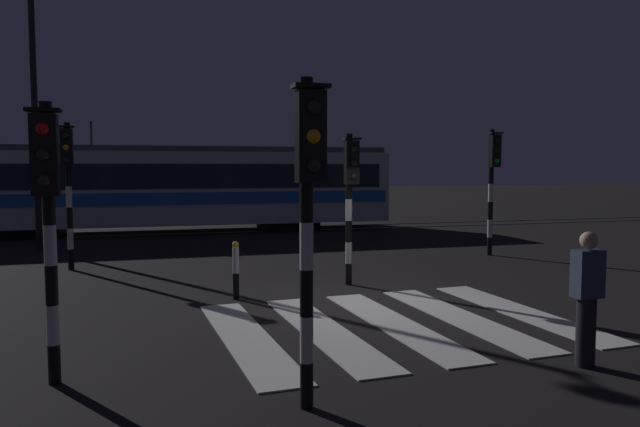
# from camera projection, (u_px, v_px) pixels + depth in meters

# --- Properties ---
(ground_plane) EXTENTS (120.00, 120.00, 0.00)m
(ground_plane) POSITION_uv_depth(u_px,v_px,m) (362.00, 303.00, 11.18)
(ground_plane) COLOR black
(rail_near) EXTENTS (80.00, 0.12, 0.03)m
(rail_near) POSITION_uv_depth(u_px,v_px,m) (251.00, 232.00, 23.21)
(rail_near) COLOR #59595E
(rail_near) RESTS_ON ground
(rail_far) EXTENTS (80.00, 0.12, 0.03)m
(rail_far) POSITION_uv_depth(u_px,v_px,m) (245.00, 228.00, 24.58)
(rail_far) COLOR #59595E
(rail_far) RESTS_ON ground
(crosswalk_zebra) EXTENTS (5.78, 4.75, 0.02)m
(crosswalk_zebra) POSITION_uv_depth(u_px,v_px,m) (394.00, 324.00, 9.69)
(crosswalk_zebra) COLOR silver
(crosswalk_zebra) RESTS_ON ground
(traffic_light_corner_far_left) EXTENTS (0.36, 0.42, 3.56)m
(traffic_light_corner_far_left) POSITION_uv_depth(u_px,v_px,m) (68.00, 173.00, 14.47)
(traffic_light_corner_far_left) COLOR black
(traffic_light_corner_far_left) RESTS_ON ground
(traffic_light_median_centre) EXTENTS (0.36, 0.42, 3.19)m
(traffic_light_median_centre) POSITION_uv_depth(u_px,v_px,m) (350.00, 186.00, 12.67)
(traffic_light_median_centre) COLOR black
(traffic_light_median_centre) RESTS_ON ground
(traffic_light_corner_near_left) EXTENTS (0.36, 0.42, 3.24)m
(traffic_light_corner_near_left) POSITION_uv_depth(u_px,v_px,m) (47.00, 200.00, 6.79)
(traffic_light_corner_near_left) COLOR black
(traffic_light_corner_near_left) RESTS_ON ground
(traffic_light_corner_far_right) EXTENTS (0.36, 0.42, 3.54)m
(traffic_light_corner_far_right) POSITION_uv_depth(u_px,v_px,m) (493.00, 173.00, 16.93)
(traffic_light_corner_far_right) COLOR black
(traffic_light_corner_far_right) RESTS_ON ground
(traffic_light_kerb_mid_left) EXTENTS (0.36, 0.42, 3.41)m
(traffic_light_kerb_mid_left) POSITION_uv_depth(u_px,v_px,m) (309.00, 193.00, 6.08)
(traffic_light_kerb_mid_left) COLOR black
(traffic_light_kerb_mid_left) RESTS_ON ground
(street_lamp_trackside_left) EXTENTS (0.44, 1.21, 7.83)m
(street_lamp_trackside_left) POSITION_uv_depth(u_px,v_px,m) (32.00, 83.00, 17.45)
(street_lamp_trackside_left) COLOR black
(street_lamp_trackside_left) RESTS_ON ground
(tram) EXTENTS (17.31, 2.58, 4.15)m
(tram) POSITION_uv_depth(u_px,v_px,m) (165.00, 186.00, 22.91)
(tram) COLOR silver
(tram) RESTS_ON ground
(pedestrian_waiting_at_kerb) EXTENTS (0.36, 0.24, 1.71)m
(pedestrian_waiting_at_kerb) POSITION_uv_depth(u_px,v_px,m) (587.00, 298.00, 7.59)
(pedestrian_waiting_at_kerb) COLOR black
(pedestrian_waiting_at_kerb) RESTS_ON ground
(bollard_island_edge) EXTENTS (0.12, 0.12, 1.11)m
(bollard_island_edge) POSITION_uv_depth(u_px,v_px,m) (236.00, 270.00, 11.46)
(bollard_island_edge) COLOR black
(bollard_island_edge) RESTS_ON ground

